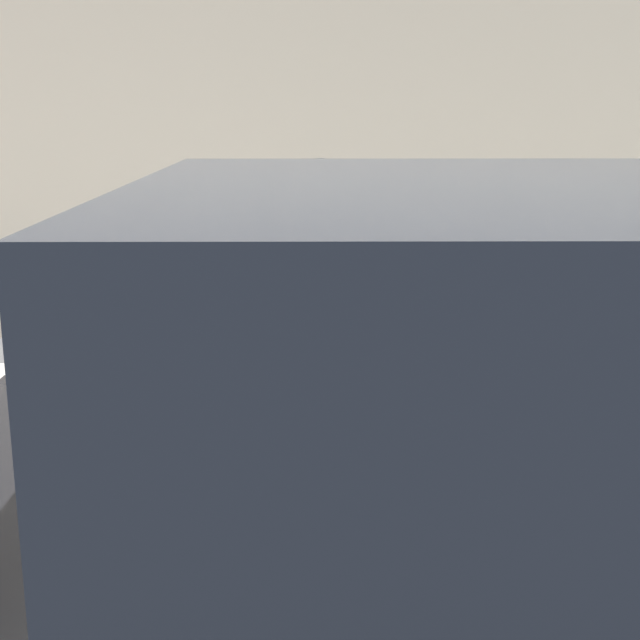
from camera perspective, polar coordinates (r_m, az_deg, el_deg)
sidewalk at (r=4.89m, az=-0.54°, el=-8.42°), size 24.00×2.80×0.14m
parking_meter at (r=3.34m, az=-0.00°, el=3.30°), size 0.17×0.14×1.57m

